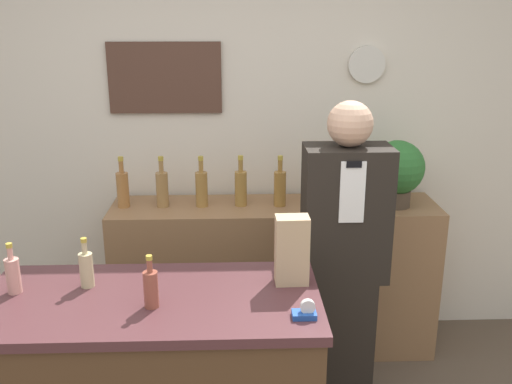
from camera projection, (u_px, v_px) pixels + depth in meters
back_wall at (233, 129)px, 3.53m from camera, size 5.20×0.09×2.70m
back_shelf at (274, 277)px, 3.53m from camera, size 1.95×0.44×0.95m
shopkeeper at (343, 265)px, 2.87m from camera, size 0.42×0.26×1.65m
potted_plant at (397, 170)px, 3.32m from camera, size 0.32×0.32×0.39m
paper_bag at (292, 250)px, 2.34m from camera, size 0.14×0.09×0.29m
tape_dispenser at (305, 312)px, 2.10m from camera, size 0.09×0.06×0.07m
counter_bottle_0 at (13, 274)px, 2.27m from camera, size 0.06×0.06×0.21m
counter_bottle_1 at (86, 268)px, 2.32m from camera, size 0.06×0.06×0.21m
counter_bottle_2 at (151, 288)px, 2.16m from camera, size 0.06×0.06×0.21m
shelf_bottle_0 at (123, 188)px, 3.33m from camera, size 0.07×0.07×0.30m
shelf_bottle_1 at (162, 188)px, 3.34m from camera, size 0.07×0.07×0.30m
shelf_bottle_2 at (202, 188)px, 3.34m from camera, size 0.07×0.07×0.30m
shelf_bottle_3 at (241, 187)px, 3.36m from camera, size 0.07×0.07×0.30m
shelf_bottle_4 at (280, 187)px, 3.35m from camera, size 0.07×0.07×0.30m
shelf_bottle_5 at (319, 187)px, 3.35m from camera, size 0.07×0.07×0.30m
shelf_bottle_6 at (357, 185)px, 3.39m from camera, size 0.07×0.07×0.30m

